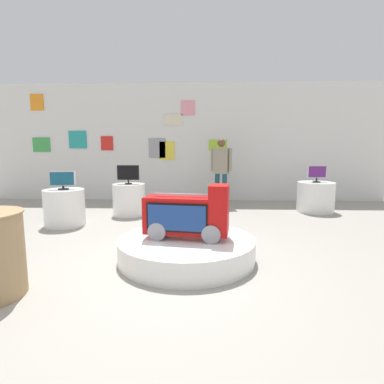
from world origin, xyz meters
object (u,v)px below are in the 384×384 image
main_display_pedestal (186,249)px  display_pedestal_center_rear (316,197)px  shopper_browsing_near_truck (221,167)px  novelty_firetruck_tv (188,216)px  tv_on_left_rear (128,173)px  tv_on_center_rear (317,173)px  display_pedestal_left_rear (129,200)px  tv_on_right_rear (63,180)px  display_pedestal_right_rear (65,207)px

main_display_pedestal → display_pedestal_center_rear: display_pedestal_center_rear is taller
shopper_browsing_near_truck → novelty_firetruck_tv: bearing=-99.5°
tv_on_left_rear → shopper_browsing_near_truck: 2.39m
display_pedestal_center_rear → tv_on_center_rear: size_ratio=1.94×
main_display_pedestal → display_pedestal_left_rear: display_pedestal_left_rear is taller
novelty_firetruck_tv → shopper_browsing_near_truck: shopper_browsing_near_truck is taller
display_pedestal_left_rear → tv_on_center_rear: bearing=7.1°
tv_on_right_rear → novelty_firetruck_tv: bearing=-35.0°
main_display_pedestal → shopper_browsing_near_truck: bearing=80.2°
main_display_pedestal → novelty_firetruck_tv: bearing=-25.6°
display_pedestal_center_rear → shopper_browsing_near_truck: shopper_browsing_near_truck is taller
novelty_firetruck_tv → display_pedestal_right_rear: (-2.45, 1.72, -0.23)m
tv_on_left_rear → shopper_browsing_near_truck: size_ratio=0.28×
main_display_pedestal → tv_on_left_rear: tv_on_left_rear is taller
display_pedestal_left_rear → display_pedestal_center_rear: bearing=7.2°
main_display_pedestal → shopper_browsing_near_truck: size_ratio=1.05×
main_display_pedestal → display_pedestal_right_rear: display_pedestal_right_rear is taller
display_pedestal_left_rear → display_pedestal_center_rear: same height
novelty_firetruck_tv → display_pedestal_left_rear: (-1.45, 2.67, -0.23)m
novelty_firetruck_tv → display_pedestal_center_rear: 4.27m
tv_on_left_rear → tv_on_center_rear: size_ratio=1.11×
tv_on_center_rear → tv_on_right_rear: tv_on_center_rear is taller
tv_on_right_rear → shopper_browsing_near_truck: bearing=34.4°
novelty_firetruck_tv → tv_on_left_rear: tv_on_left_rear is taller
display_pedestal_center_rear → display_pedestal_right_rear: same height
tv_on_right_rear → tv_on_left_rear: bearing=43.6°
main_display_pedestal → display_pedestal_left_rear: 3.03m
display_pedestal_left_rear → display_pedestal_center_rear: size_ratio=0.85×
tv_on_center_rear → shopper_browsing_near_truck: bearing=164.0°
main_display_pedestal → display_pedestal_right_rear: bearing=144.8°
main_display_pedestal → display_pedestal_center_rear: (2.83, 3.20, 0.20)m
display_pedestal_left_rear → tv_on_right_rear: 1.48m
display_pedestal_left_rear → display_pedestal_center_rear: 4.29m
tv_on_left_rear → display_pedestal_center_rear: 4.33m
display_pedestal_center_rear → display_pedestal_right_rear: (-5.26, -1.49, 0.00)m
display_pedestal_center_rear → tv_on_center_rear: tv_on_center_rear is taller
novelty_firetruck_tv → shopper_browsing_near_truck: size_ratio=0.66×
main_display_pedestal → tv_on_center_rear: size_ratio=4.18×
tv_on_center_rear → tv_on_right_rear: size_ratio=0.96×
display_pedestal_center_rear → tv_on_right_rear: bearing=-164.1°
tv_on_left_rear → display_pedestal_right_rear: tv_on_left_rear is taller
tv_on_center_rear → shopper_browsing_near_truck: shopper_browsing_near_truck is taller
novelty_firetruck_tv → display_pedestal_center_rear: bearing=48.8°
display_pedestal_right_rear → tv_on_right_rear: size_ratio=1.68×
tv_on_left_rear → shopper_browsing_near_truck: bearing=29.0°
novelty_firetruck_tv → display_pedestal_right_rear: size_ratio=1.50×
tv_on_center_rear → tv_on_right_rear: bearing=-164.2°
tv_on_left_rear → shopper_browsing_near_truck: shopper_browsing_near_truck is taller
display_pedestal_center_rear → shopper_browsing_near_truck: 2.35m
main_display_pedestal → display_pedestal_center_rear: bearing=48.5°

